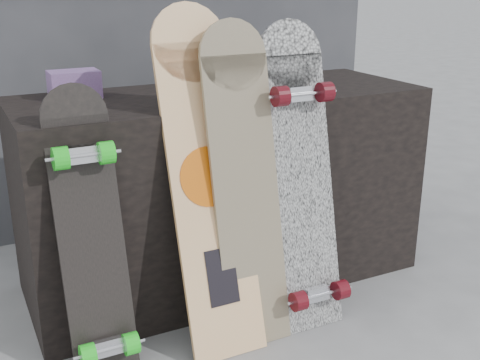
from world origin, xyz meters
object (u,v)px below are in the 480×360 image
longboard_geisha (207,171)px  skateboard_dark (91,232)px  vendor_table (223,189)px  longboard_cascadia (302,173)px  longboard_celtic (244,176)px

longboard_geisha → skateboard_dark: size_ratio=1.25×
vendor_table → skateboard_dark: (-0.63, -0.37, 0.08)m
vendor_table → longboard_geisha: (-0.22, -0.35, 0.21)m
longboard_cascadia → skateboard_dark: (-0.75, 0.03, -0.09)m
longboard_celtic → skateboard_dark: 0.54m
vendor_table → longboard_cascadia: bearing=-72.4°
longboard_cascadia → skateboard_dark: longboard_cascadia is taller
longboard_cascadia → skateboard_dark: 0.76m
longboard_geisha → skateboard_dark: bearing=-177.2°
longboard_celtic → longboard_cascadia: (0.22, -0.01, -0.02)m
longboard_geisha → vendor_table: bearing=57.7°
longboard_geisha → longboard_cascadia: 0.35m
longboard_celtic → skateboard_dark: size_ratio=1.19×
vendor_table → longboard_geisha: size_ratio=1.38×
longboard_celtic → longboard_cascadia: longboard_celtic is taller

